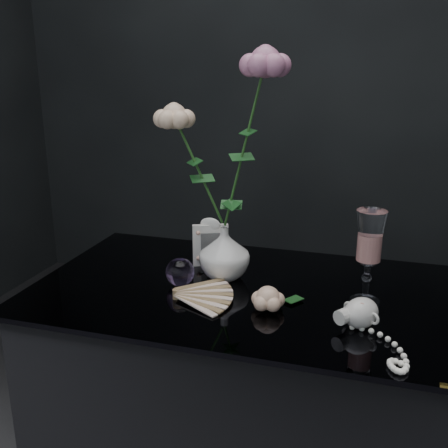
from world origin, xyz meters
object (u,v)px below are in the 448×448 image
(wine_glass, at_px, (368,258))
(vase, at_px, (224,253))
(loose_rose, at_px, (268,298))
(pearl_jar, at_px, (361,312))
(picture_frame, at_px, (210,242))
(paperweight, at_px, (180,272))

(wine_glass, bearing_deg, vase, 172.07)
(loose_rose, distance_m, pearl_jar, 0.19)
(picture_frame, height_order, paperweight, picture_frame)
(wine_glass, xyz_separation_m, paperweight, (-0.42, -0.03, -0.07))
(loose_rose, bearing_deg, pearl_jar, -29.94)
(vase, height_order, wine_glass, wine_glass)
(vase, xyz_separation_m, wine_glass, (0.34, -0.05, 0.04))
(paperweight, xyz_separation_m, loose_rose, (0.23, -0.07, -0.01))
(picture_frame, relative_size, pearl_jar, 0.58)
(wine_glass, relative_size, paperweight, 3.08)
(picture_frame, bearing_deg, loose_rose, -70.60)
(wine_glass, bearing_deg, paperweight, -175.95)
(vase, distance_m, loose_rose, 0.20)
(wine_glass, xyz_separation_m, pearl_jar, (-0.00, -0.11, -0.07))
(loose_rose, bearing_deg, wine_glass, 1.28)
(wine_glass, bearing_deg, pearl_jar, -92.15)
(picture_frame, height_order, loose_rose, picture_frame)
(vase, relative_size, picture_frame, 1.01)
(vase, bearing_deg, wine_glass, -7.93)
(vase, height_order, loose_rose, vase)
(picture_frame, height_order, pearl_jar, picture_frame)
(paperweight, height_order, loose_rose, paperweight)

